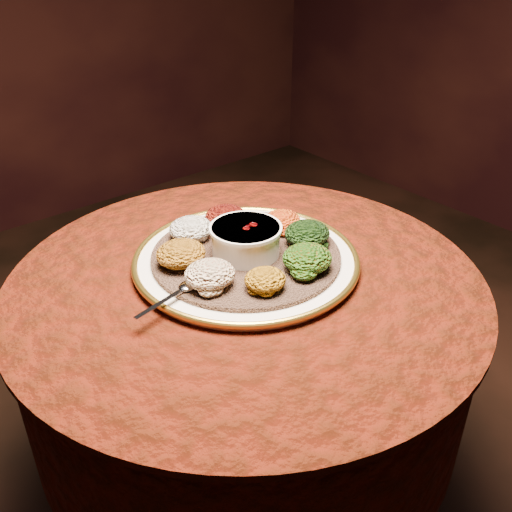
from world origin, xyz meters
TOP-DOWN VIEW (x-y plane):
  - table at (0.00, 0.00)m, footprint 0.96×0.96m
  - platter at (0.03, 0.03)m, footprint 0.57×0.57m
  - injera at (0.03, 0.03)m, footprint 0.50×0.50m
  - stew_bowl at (0.03, 0.03)m, footprint 0.15×0.15m
  - spoon at (-0.14, -0.00)m, footprint 0.15×0.05m
  - portion_ayib at (-0.02, 0.16)m, footprint 0.09×0.09m
  - portion_kitfo at (0.07, 0.16)m, footprint 0.09×0.09m
  - portion_tikil at (0.16, 0.07)m, footprint 0.08×0.08m
  - portion_gomen at (0.15, -0.02)m, footprint 0.10×0.09m
  - portion_mixveg at (0.08, -0.09)m, footprint 0.10×0.09m
  - portion_kik at (-0.03, -0.09)m, footprint 0.08×0.08m
  - portion_timatim at (-0.10, -0.01)m, footprint 0.10×0.09m
  - portion_shiro at (-0.10, 0.08)m, footprint 0.10×0.09m

SIDE VIEW (x-z plane):
  - table at x=0.00m, z-range 0.19..0.92m
  - platter at x=0.03m, z-range 0.73..0.76m
  - injera at x=0.03m, z-range 0.75..0.76m
  - spoon at x=-0.14m, z-range 0.76..0.77m
  - portion_kik at x=-0.03m, z-range 0.76..0.80m
  - portion_tikil at x=0.16m, z-range 0.76..0.80m
  - portion_kitfo at x=0.07m, z-range 0.76..0.81m
  - portion_ayib at x=-0.02m, z-range 0.76..0.81m
  - portion_timatim at x=-0.10m, z-range 0.76..0.81m
  - portion_gomen at x=0.15m, z-range 0.76..0.81m
  - portion_shiro at x=-0.10m, z-range 0.76..0.81m
  - portion_mixveg at x=0.08m, z-range 0.76..0.81m
  - stew_bowl at x=0.03m, z-range 0.77..0.83m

